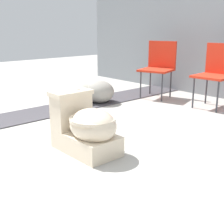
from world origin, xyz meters
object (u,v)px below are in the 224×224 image
(toilet, at_px, (86,127))
(boulder_far, at_px, (82,92))
(boulder_near, at_px, (99,92))
(folding_chair_middle, at_px, (217,69))
(folding_chair_left, at_px, (159,63))

(toilet, height_order, boulder_far, toilet)
(toilet, bearing_deg, boulder_near, 137.20)
(toilet, xyz_separation_m, boulder_far, (-1.48, 1.05, -0.07))
(toilet, relative_size, folding_chair_middle, 0.76)
(toilet, bearing_deg, boulder_far, 144.87)
(folding_chair_middle, height_order, boulder_near, folding_chair_middle)
(boulder_far, bearing_deg, boulder_near, 44.47)
(toilet, distance_m, boulder_far, 1.81)
(boulder_far, bearing_deg, folding_chair_left, 67.16)
(boulder_near, bearing_deg, folding_chair_middle, 40.32)
(folding_chair_left, relative_size, folding_chair_middle, 1.00)
(boulder_far, bearing_deg, folding_chair_middle, 40.87)
(folding_chair_middle, bearing_deg, boulder_far, -52.22)
(folding_chair_left, relative_size, boulder_near, 1.92)
(toilet, bearing_deg, folding_chair_middle, 92.74)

